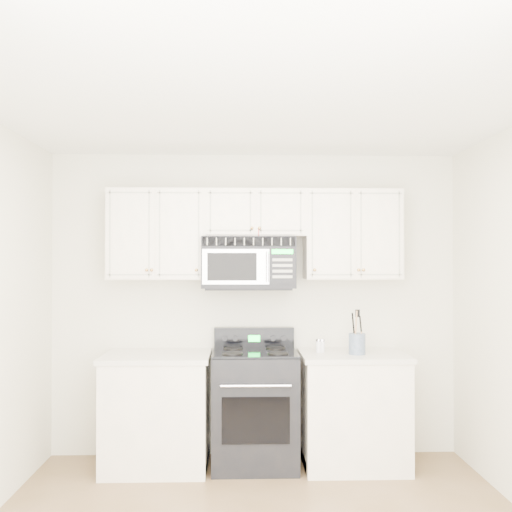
{
  "coord_description": "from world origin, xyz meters",
  "views": [
    {
      "loc": [
        -0.13,
        -3.21,
        1.66
      ],
      "look_at": [
        0.0,
        1.3,
        1.71
      ],
      "focal_mm": 40.0,
      "sensor_mm": 36.0,
      "label": 1
    }
  ],
  "objects": [
    {
      "name": "utensil_crock",
      "position": [
        0.82,
        1.37,
        1.01
      ],
      "size": [
        0.13,
        0.13,
        0.35
      ],
      "color": "slate",
      "rests_on": "base_cabinet_right"
    },
    {
      "name": "base_cabinet_right",
      "position": [
        0.8,
        1.44,
        0.43
      ],
      "size": [
        0.86,
        0.65,
        0.92
      ],
      "color": "white",
      "rests_on": "ground"
    },
    {
      "name": "upper_cabinets",
      "position": [
        0.0,
        1.58,
        1.93
      ],
      "size": [
        2.44,
        0.37,
        0.75
      ],
      "color": "white",
      "rests_on": "ground"
    },
    {
      "name": "shaker_pepper",
      "position": [
        0.52,
        1.46,
        0.98
      ],
      "size": [
        0.05,
        0.05,
        0.11
      ],
      "color": "silver",
      "rests_on": "base_cabinet_right"
    },
    {
      "name": "shaker_salt",
      "position": [
        0.55,
        1.48,
        0.97
      ],
      "size": [
        0.05,
        0.05,
        0.11
      ],
      "color": "silver",
      "rests_on": "base_cabinet_right"
    },
    {
      "name": "base_cabinet_left",
      "position": [
        -0.8,
        1.44,
        0.43
      ],
      "size": [
        0.86,
        0.65,
        0.92
      ],
      "color": "white",
      "rests_on": "ground"
    },
    {
      "name": "range",
      "position": [
        -0.01,
        1.46,
        0.48
      ],
      "size": [
        0.69,
        0.63,
        1.1
      ],
      "color": "black",
      "rests_on": "ground"
    },
    {
      "name": "room",
      "position": [
        0.0,
        0.0,
        1.3
      ],
      "size": [
        3.51,
        3.51,
        2.61
      ],
      "color": "brown",
      "rests_on": "ground"
    },
    {
      "name": "microwave",
      "position": [
        -0.06,
        1.55,
        1.66
      ],
      "size": [
        0.77,
        0.43,
        0.43
      ],
      "color": "black",
      "rests_on": "ground"
    }
  ]
}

